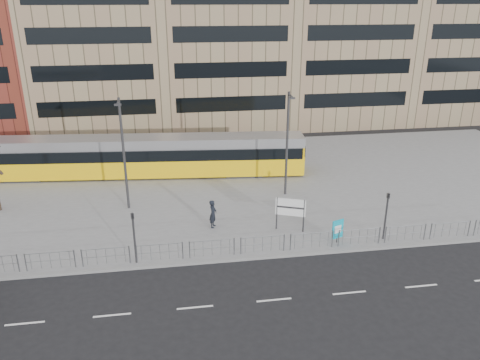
{
  "coord_description": "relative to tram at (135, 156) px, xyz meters",
  "views": [
    {
      "loc": [
        -2.74,
        -23.33,
        14.31
      ],
      "look_at": [
        1.8,
        6.0,
        2.68
      ],
      "focal_mm": 35.0,
      "sensor_mm": 36.0,
      "label": 1
    }
  ],
  "objects": [
    {
      "name": "kerb",
      "position": [
        5.77,
        -14.81,
        -1.75
      ],
      "size": [
        64.0,
        0.25,
        0.17
      ],
      "primitive_type": "cube",
      "color": "gray",
      "rests_on": "ground"
    },
    {
      "name": "building_row",
      "position": [
        7.32,
        19.41,
        11.09
      ],
      "size": [
        70.4,
        18.4,
        31.2
      ],
      "color": "maroon",
      "rests_on": "ground"
    },
    {
      "name": "lamp_post_west",
      "position": [
        -0.2,
        -6.73,
        2.69
      ],
      "size": [
        0.45,
        1.04,
        7.99
      ],
      "color": "#2D2D30",
      "rests_on": "plaza"
    },
    {
      "name": "traffic_light_east",
      "position": [
        15.91,
        -13.86,
        0.3
      ],
      "size": [
        0.17,
        0.2,
        3.1
      ],
      "rotation": [
        0.0,
        0.0,
        -0.03
      ],
      "color": "#2D2D30",
      "rests_on": "plaza"
    },
    {
      "name": "pedestrian",
      "position": [
        5.52,
        -10.6,
        -0.73
      ],
      "size": [
        0.66,
        0.81,
        1.9
      ],
      "primitive_type": "imported",
      "rotation": [
        0.0,
        0.0,
        1.22
      ],
      "color": "black",
      "rests_on": "plaza"
    },
    {
      "name": "pedestrian_barrier",
      "position": [
        7.77,
        -14.36,
        -0.85
      ],
      "size": [
        32.07,
        0.07,
        1.1
      ],
      "color": "gray",
      "rests_on": "plaza"
    },
    {
      "name": "plaza",
      "position": [
        5.77,
        -2.86,
        -1.75
      ],
      "size": [
        64.0,
        24.0,
        0.15
      ],
      "primitive_type": "cube",
      "color": "slate",
      "rests_on": "ground"
    },
    {
      "name": "ad_panel",
      "position": [
        12.85,
        -13.88,
        -0.77
      ],
      "size": [
        0.79,
        0.34,
        1.54
      ],
      "rotation": [
        0.0,
        0.0,
        0.35
      ],
      "color": "#2D2D30",
      "rests_on": "plaza"
    },
    {
      "name": "traffic_light_west",
      "position": [
        0.73,
        -14.36,
        0.3
      ],
      "size": [
        0.22,
        0.24,
        3.1
      ],
      "rotation": [
        0.0,
        0.0,
        0.34
      ],
      "color": "#2D2D30",
      "rests_on": "plaza"
    },
    {
      "name": "tram",
      "position": [
        0.0,
        0.0,
        0.0
      ],
      "size": [
        28.5,
        5.38,
        3.34
      ],
      "rotation": [
        0.0,
        0.0,
        -0.1
      ],
      "color": "yellow",
      "rests_on": "plaza"
    },
    {
      "name": "station_sign",
      "position": [
        10.38,
        -11.85,
        -0.14
      ],
      "size": [
        1.82,
        0.79,
        2.22
      ],
      "rotation": [
        0.0,
        0.0,
        -0.38
      ],
      "color": "#2D2D30",
      "rests_on": "plaza"
    },
    {
      "name": "lamp_post_east",
      "position": [
        11.56,
        -5.97,
        2.64
      ],
      "size": [
        0.45,
        1.04,
        7.9
      ],
      "color": "#2D2D30",
      "rests_on": "plaza"
    },
    {
      "name": "road_markings",
      "position": [
        6.77,
        -18.86,
        -1.82
      ],
      "size": [
        62.0,
        0.12,
        0.01
      ],
      "primitive_type": "cube",
      "color": "white",
      "rests_on": "ground"
    },
    {
      "name": "ground",
      "position": [
        5.77,
        -14.86,
        -1.83
      ],
      "size": [
        120.0,
        120.0,
        0.0
      ],
      "primitive_type": "plane",
      "color": "black",
      "rests_on": "ground"
    }
  ]
}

